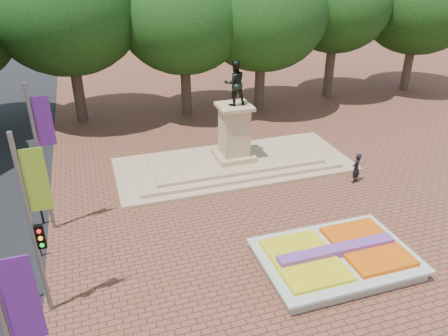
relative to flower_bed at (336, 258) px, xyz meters
name	(u,v)px	position (x,y,z in m)	size (l,w,h in m)	color
ground	(292,242)	(-1.03, 2.00, -0.38)	(90.00, 90.00, 0.00)	brown
flower_bed	(336,258)	(0.00, 0.00, 0.00)	(6.30, 4.30, 0.91)	gray
monument	(234,153)	(-1.03, 10.00, 0.50)	(14.00, 6.00, 6.40)	tan
tree_row_back	(220,25)	(1.31, 20.00, 6.29)	(44.80, 8.80, 10.43)	#3C2D20
banner_poles	(34,225)	(-11.10, 0.69, 3.50)	(0.88, 11.17, 7.00)	slate
bollard_row	(33,311)	(-11.73, 0.50, 0.15)	(0.12, 13.12, 0.98)	black
pedestrian	(356,168)	(4.83, 6.08, 0.49)	(0.64, 0.42, 1.74)	black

